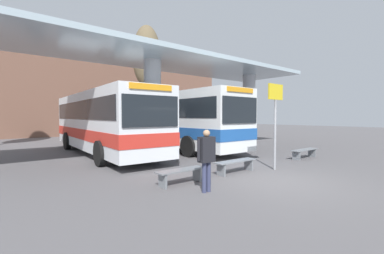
% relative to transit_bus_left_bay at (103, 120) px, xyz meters
% --- Properties ---
extents(ground_plane, '(100.00, 100.00, 0.00)m').
position_rel_transit_bus_left_bay_xyz_m(ground_plane, '(2.14, -9.40, -1.85)').
color(ground_plane, '#565456').
extents(townhouse_backdrop, '(40.00, 0.58, 10.56)m').
position_rel_transit_bus_left_bay_xyz_m(townhouse_backdrop, '(2.14, 14.88, 4.27)').
color(townhouse_backdrop, brown).
rests_on(townhouse_backdrop, ground_plane).
extents(station_canopy, '(21.71, 5.43, 5.40)m').
position_rel_transit_bus_left_bay_xyz_m(station_canopy, '(2.14, -1.72, 2.55)').
color(station_canopy, silver).
rests_on(station_canopy, ground_plane).
extents(transit_bus_left_bay, '(3.11, 11.59, 3.31)m').
position_rel_transit_bus_left_bay_xyz_m(transit_bus_left_bay, '(0.00, 0.00, 0.00)').
color(transit_bus_left_bay, silver).
rests_on(transit_bus_left_bay, ground_plane).
extents(transit_bus_center_bay, '(2.94, 12.29, 3.45)m').
position_rel_transit_bus_left_bay_xyz_m(transit_bus_center_bay, '(4.30, -0.12, 0.08)').
color(transit_bus_center_bay, white).
rests_on(transit_bus_center_bay, ground_plane).
extents(waiting_bench_near_pillar, '(1.63, 0.44, 0.46)m').
position_rel_transit_bus_left_bay_xyz_m(waiting_bench_near_pillar, '(-0.48, -7.86, -1.51)').
color(waiting_bench_near_pillar, slate).
rests_on(waiting_bench_near_pillar, ground_plane).
extents(waiting_bench_mid_platform, '(1.91, 0.44, 0.46)m').
position_rel_transit_bus_left_bay_xyz_m(waiting_bench_mid_platform, '(7.09, -7.86, -1.50)').
color(waiting_bench_mid_platform, slate).
rests_on(waiting_bench_mid_platform, ground_plane).
extents(waiting_bench_far_platform, '(1.88, 0.44, 0.46)m').
position_rel_transit_bus_left_bay_xyz_m(waiting_bench_far_platform, '(2.03, -7.86, -1.51)').
color(waiting_bench_far_platform, slate).
rests_on(waiting_bench_far_platform, ground_plane).
extents(info_sign_platform, '(0.90, 0.09, 3.32)m').
position_rel_transit_bus_left_bay_xyz_m(info_sign_platform, '(3.65, -8.44, 0.50)').
color(info_sign_platform, gray).
rests_on(info_sign_platform, ground_plane).
extents(pedestrian_waiting, '(0.63, 0.26, 1.72)m').
position_rel_transit_bus_left_bay_xyz_m(pedestrian_waiting, '(-0.41, -8.95, -0.81)').
color(pedestrian_waiting, '#333856').
rests_on(pedestrian_waiting, ground_plane).
extents(poplar_tree_behind_left, '(2.62, 2.62, 10.52)m').
position_rel_transit_bus_left_bay_xyz_m(poplar_tree_behind_left, '(6.81, 7.27, 5.66)').
color(poplar_tree_behind_left, '#473A2B').
rests_on(poplar_tree_behind_left, ground_plane).
extents(parked_car_street, '(4.16, 2.01, 2.04)m').
position_rel_transit_bus_left_bay_xyz_m(parked_car_street, '(6.19, 10.40, -0.87)').
color(parked_car_street, silver).
rests_on(parked_car_street, ground_plane).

